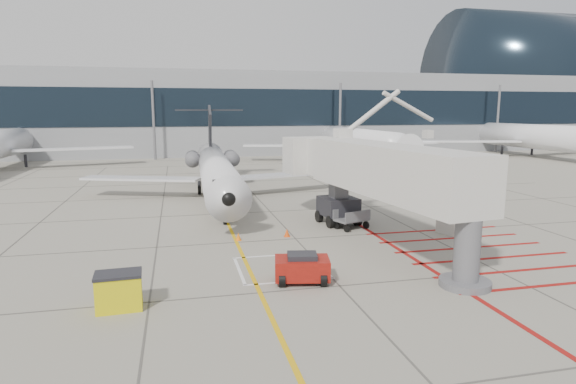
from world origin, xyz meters
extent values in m
plane|color=gray|center=(0.00, 0.00, 0.00)|extent=(260.00, 260.00, 0.00)
cone|color=orange|center=(-3.36, 4.43, 0.23)|extent=(0.33, 0.33, 0.46)
cone|color=#DE460B|center=(-0.39, 4.62, 0.24)|extent=(0.35, 0.35, 0.49)
cube|color=gray|center=(10.00, 70.00, 7.00)|extent=(180.00, 28.00, 14.00)
cube|color=black|center=(10.00, 55.95, 8.00)|extent=(180.00, 0.10, 6.00)
camera|label=1|loc=(-6.69, -22.93, 7.56)|focal=30.00mm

